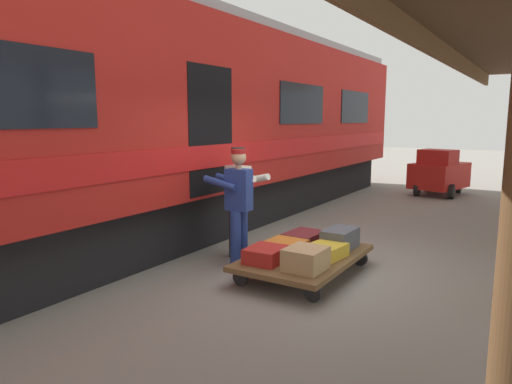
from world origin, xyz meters
TOP-DOWN VIEW (x-y plane):
  - ground_plane at (0.00, 0.00)m, footprint 60.00×60.00m
  - train_car at (3.48, 0.00)m, footprint 3.02×18.22m
  - luggage_cart at (0.21, 0.26)m, footprint 1.28×2.04m
  - suitcase_maroon_trunk at (0.50, -0.30)m, footprint 0.50×0.65m
  - suitcase_tan_vintage at (-0.08, 0.82)m, footprint 0.46×0.50m
  - suitcase_slate_roller at (-0.08, -0.30)m, footprint 0.39×0.60m
  - suitcase_orange_carryall at (0.50, 0.26)m, footprint 0.52×0.46m
  - suitcase_red_plastic at (0.50, 0.82)m, footprint 0.47×0.55m
  - suitcase_yellow_case at (-0.08, 0.26)m, footprint 0.50×0.67m
  - porter_in_overalls at (1.26, 0.34)m, footprint 0.69×0.46m
  - porter_by_door at (1.49, -0.03)m, footprint 0.71×0.50m
  - baggage_tug at (0.03, -7.95)m, footprint 1.48×1.92m

SIDE VIEW (x-z plane):
  - ground_plane at x=0.00m, z-range 0.00..0.00m
  - luggage_cart at x=0.21m, z-range 0.10..0.39m
  - suitcase_maroon_trunk at x=0.50m, z-range 0.29..0.45m
  - suitcase_orange_carryall at x=0.50m, z-range 0.29..0.45m
  - suitcase_yellow_case at x=-0.08m, z-range 0.29..0.46m
  - suitcase_red_plastic at x=0.50m, z-range 0.29..0.48m
  - suitcase_tan_vintage at x=-0.08m, z-range 0.29..0.56m
  - suitcase_slate_roller at x=-0.08m, z-range 0.29..0.57m
  - baggage_tug at x=0.03m, z-range -0.02..1.28m
  - porter_in_overalls at x=1.26m, z-range 0.07..1.78m
  - porter_by_door at x=1.49m, z-range 0.07..1.78m
  - train_car at x=3.48m, z-range 0.06..4.06m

